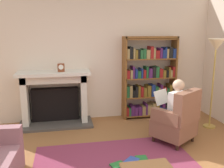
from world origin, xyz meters
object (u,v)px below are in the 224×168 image
Objects in this scene: fireplace at (55,96)px; armchair_reading at (177,120)px; floor_lamp at (216,53)px; bookshelf at (149,78)px; seated_reader at (172,108)px; mantel_clock at (61,68)px.

fireplace is 1.55× the size of armchair_reading.
fireplace is at bearing 164.98° from floor_lamp.
bookshelf is 1.60× the size of seated_reader.
floor_lamp is at bearing -13.90° from mantel_clock.
floor_lamp reaches higher than mantel_clock.
seated_reader is at bearing -156.79° from floor_lamp.
bookshelf is at bearing 4.02° from mantel_clock.
bookshelf reaches higher than armchair_reading.
armchair_reading is (1.95, -1.28, -0.79)m from mantel_clock.
bookshelf is 1.02× the size of floor_lamp.
floor_lamp reaches higher than fireplace.
mantel_clock reaches higher than fireplace.
fireplace is 1.32× the size of seated_reader.
fireplace is 9.16× the size of mantel_clock.
armchair_reading is at bearing -33.29° from mantel_clock.
bookshelf is 1.35m from seated_reader.
seated_reader is at bearing -32.08° from mantel_clock.
floor_lamp reaches higher than seated_reader.
seated_reader is 1.46m from floor_lamp.
seated_reader is (2.04, -1.28, 0.03)m from fireplace.
bookshelf is at bearing -124.88° from seated_reader.
bookshelf is at bearing 139.71° from floor_lamp.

